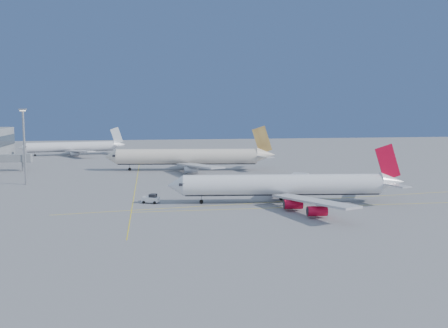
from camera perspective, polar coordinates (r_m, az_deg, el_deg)
ground at (r=143.59m, az=5.85°, el=-3.85°), size 500.00×500.00×0.00m
jet_bridge at (r=217.64m, az=-23.88°, el=0.58°), size 23.60×3.60×6.90m
taxiway_lines at (r=146.88m, az=-0.35°, el=-3.57°), size 118.86×140.00×0.02m
airliner_virgin at (r=135.80m, az=7.30°, el=-2.41°), size 64.70×57.85×15.96m
airliner_etihad at (r=202.63m, az=-3.82°, el=0.83°), size 69.38×63.71×18.11m
airliner_third at (r=276.56m, az=-16.82°, el=1.90°), size 54.43×49.68×14.63m
pushback_tug at (r=136.18m, az=-8.33°, el=-3.96°), size 4.97×3.96×2.51m
light_mast at (r=177.40m, az=-21.88°, el=2.55°), size 2.18×2.18×25.16m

